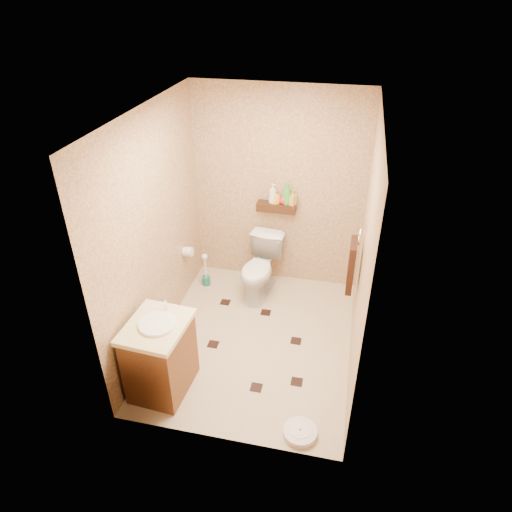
# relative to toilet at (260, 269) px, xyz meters

# --- Properties ---
(ground) EXTENTS (2.50, 2.50, 0.00)m
(ground) POSITION_rel_toilet_xyz_m (0.12, -0.83, -0.36)
(ground) COLOR #C1A78D
(ground) RESTS_ON ground
(wall_back) EXTENTS (2.00, 0.04, 2.40)m
(wall_back) POSITION_rel_toilet_xyz_m (0.12, 0.42, 0.84)
(wall_back) COLOR tan
(wall_back) RESTS_ON ground
(wall_front) EXTENTS (2.00, 0.04, 2.40)m
(wall_front) POSITION_rel_toilet_xyz_m (0.12, -2.08, 0.84)
(wall_front) COLOR tan
(wall_front) RESTS_ON ground
(wall_left) EXTENTS (0.04, 2.50, 2.40)m
(wall_left) POSITION_rel_toilet_xyz_m (-0.88, -0.83, 0.84)
(wall_left) COLOR tan
(wall_left) RESTS_ON ground
(wall_right) EXTENTS (0.04, 2.50, 2.40)m
(wall_right) POSITION_rel_toilet_xyz_m (1.12, -0.83, 0.84)
(wall_right) COLOR tan
(wall_right) RESTS_ON ground
(ceiling) EXTENTS (2.00, 2.50, 0.02)m
(ceiling) POSITION_rel_toilet_xyz_m (0.12, -0.83, 2.04)
(ceiling) COLOR silver
(ceiling) RESTS_ON wall_back
(wall_shelf) EXTENTS (0.46, 0.14, 0.10)m
(wall_shelf) POSITION_rel_toilet_xyz_m (0.12, 0.34, 0.66)
(wall_shelf) COLOR #3D2310
(wall_shelf) RESTS_ON wall_back
(floor_accents) EXTENTS (1.12, 1.32, 0.01)m
(floor_accents) POSITION_rel_toilet_xyz_m (0.16, -0.86, -0.36)
(floor_accents) COLOR black
(floor_accents) RESTS_ON ground
(toilet) EXTENTS (0.49, 0.76, 0.72)m
(toilet) POSITION_rel_toilet_xyz_m (0.00, 0.00, 0.00)
(toilet) COLOR white
(toilet) RESTS_ON ground
(vanity) EXTENTS (0.55, 0.66, 0.87)m
(vanity) POSITION_rel_toilet_xyz_m (-0.57, -1.64, 0.03)
(vanity) COLOR brown
(vanity) RESTS_ON ground
(bathroom_scale) EXTENTS (0.31, 0.31, 0.06)m
(bathroom_scale) POSITION_rel_toilet_xyz_m (0.75, -1.90, -0.33)
(bathroom_scale) COLOR white
(bathroom_scale) RESTS_ON ground
(toilet_brush) EXTENTS (0.10, 0.10, 0.45)m
(toilet_brush) POSITION_rel_toilet_xyz_m (-0.70, 0.04, -0.20)
(toilet_brush) COLOR #1A685E
(toilet_brush) RESTS_ON ground
(towel_ring) EXTENTS (0.12, 0.30, 0.76)m
(towel_ring) POSITION_rel_toilet_xyz_m (1.04, -0.58, 0.58)
(towel_ring) COLOR silver
(towel_ring) RESTS_ON wall_right
(toilet_paper) EXTENTS (0.12, 0.11, 0.12)m
(toilet_paper) POSITION_rel_toilet_xyz_m (-0.82, -0.18, 0.24)
(toilet_paper) COLOR white
(toilet_paper) RESTS_ON wall_left
(bottle_a) EXTENTS (0.11, 0.11, 0.24)m
(bottle_a) POSITION_rel_toilet_xyz_m (0.08, 0.34, 0.83)
(bottle_a) COLOR silver
(bottle_a) RESTS_ON wall_shelf
(bottle_b) EXTENTS (0.10, 0.10, 0.16)m
(bottle_b) POSITION_rel_toilet_xyz_m (0.11, 0.34, 0.79)
(bottle_b) COLOR yellow
(bottle_b) RESTS_ON wall_shelf
(bottle_c) EXTENTS (0.14, 0.14, 0.14)m
(bottle_c) POSITION_rel_toilet_xyz_m (0.21, 0.34, 0.78)
(bottle_c) COLOR red
(bottle_c) RESTS_ON wall_shelf
(bottle_d) EXTENTS (0.12, 0.12, 0.26)m
(bottle_d) POSITION_rel_toilet_xyz_m (0.24, 0.34, 0.84)
(bottle_d) COLOR green
(bottle_d) RESTS_ON wall_shelf
(bottle_e) EXTENTS (0.11, 0.11, 0.18)m
(bottle_e) POSITION_rel_toilet_xyz_m (0.31, 0.34, 0.80)
(bottle_e) COLOR gold
(bottle_e) RESTS_ON wall_shelf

